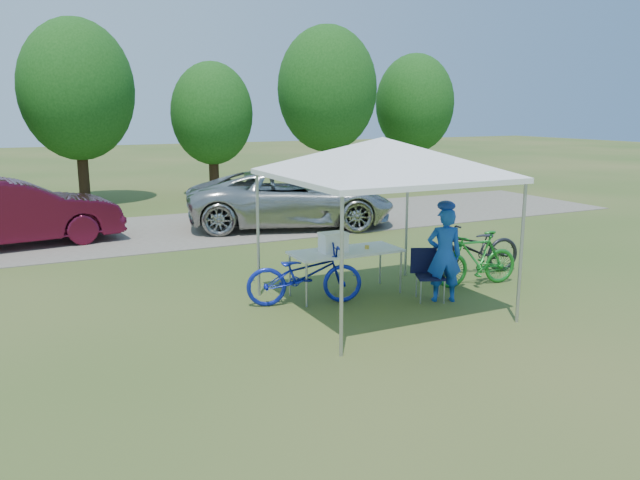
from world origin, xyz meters
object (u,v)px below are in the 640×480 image
object	(u,v)px
bike_blue	(305,275)
minivan	(291,198)
folding_table	(346,253)
bike_dark	(474,248)
folding_chair	(427,270)
cooler	(333,242)
cyclist	(444,255)
bike_green	(477,259)
sedan	(13,213)

from	to	relation	value
bike_blue	minivan	world-z (taller)	minivan
folding_table	bike_blue	distance (m)	0.91
bike_dark	folding_chair	bearing A→B (deg)	-55.30
cooler	cyclist	xyz separation A→B (m)	(1.53, -1.03, -0.16)
folding_chair	bike_blue	size ratio (longest dim) A/B	0.45
folding_table	bike_dark	size ratio (longest dim) A/B	0.96
cooler	bike_green	distance (m)	2.73
cooler	bike_green	xyz separation A→B (m)	(2.63, -0.54, -0.45)
bike_green	folding_chair	bearing A→B (deg)	-71.52
cooler	bike_green	world-z (taller)	cooler
minivan	sedan	xyz separation A→B (m)	(-6.78, 0.53, 0.01)
folding_chair	cyclist	bearing A→B (deg)	-27.32
bike_green	folding_table	bearing A→B (deg)	-96.31
folding_chair	bike_green	bearing A→B (deg)	36.21
folding_table	cooler	distance (m)	0.32
folding_table	minivan	world-z (taller)	minivan
bike_green	sedan	distance (m)	10.46
bike_green	sedan	bearing A→B (deg)	-127.83
cyclist	bike_green	bearing A→B (deg)	-131.62
bike_blue	folding_chair	bearing A→B (deg)	-92.32
folding_table	bike_blue	world-z (taller)	bike_blue
folding_table	folding_chair	bearing A→B (deg)	-36.26
cooler	bike_blue	xyz separation A→B (m)	(-0.62, -0.17, -0.45)
bike_blue	sedan	world-z (taller)	sedan
bike_dark	sedan	world-z (taller)	sedan
bike_dark	folding_table	bearing A→B (deg)	-80.82
cyclist	bike_dark	bearing A→B (deg)	-119.98
folding_chair	bike_green	xyz separation A→B (m)	(1.28, 0.27, -0.01)
sedan	cooler	bearing A→B (deg)	-151.42
cyclist	bike_green	size ratio (longest dim) A/B	0.95
bike_dark	minivan	bearing A→B (deg)	-161.91
cooler	bike_dark	distance (m)	3.14
folding_table	cooler	xyz separation A→B (m)	(-0.24, -0.00, 0.21)
cyclist	minivan	size ratio (longest dim) A/B	0.29
cooler	sedan	xyz separation A→B (m)	(-4.85, 6.76, -0.15)
bike_blue	sedan	bearing A→B (deg)	47.06
bike_blue	folding_table	bearing A→B (deg)	-62.85
folding_chair	minivan	world-z (taller)	minivan
folding_chair	cooler	size ratio (longest dim) A/B	1.88
cyclist	bike_blue	size ratio (longest dim) A/B	0.83
folding_chair	sedan	size ratio (longest dim) A/B	0.18
folding_chair	minivan	size ratio (longest dim) A/B	0.16
bike_blue	bike_dark	world-z (taller)	bike_dark
bike_green	bike_dark	size ratio (longest dim) A/B	0.83
cooler	bike_green	bearing A→B (deg)	-11.65
cyclist	sedan	distance (m)	10.07
bike_green	bike_dark	world-z (taller)	bike_dark
bike_blue	sedan	size ratio (longest dim) A/B	0.40
folding_table	cyclist	bearing A→B (deg)	-38.82
folding_table	bike_green	xyz separation A→B (m)	(2.39, -0.54, -0.24)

